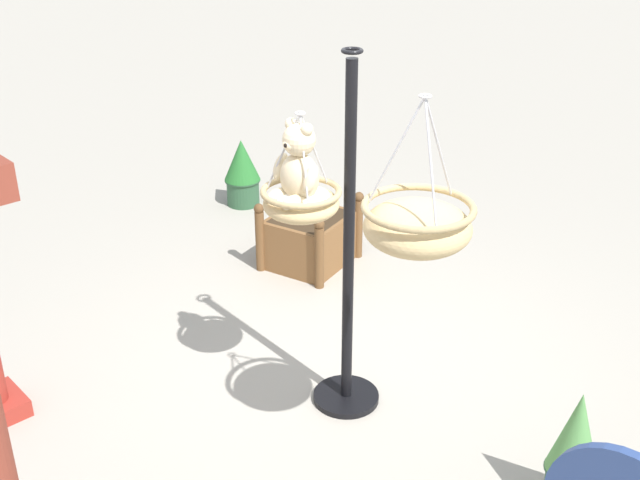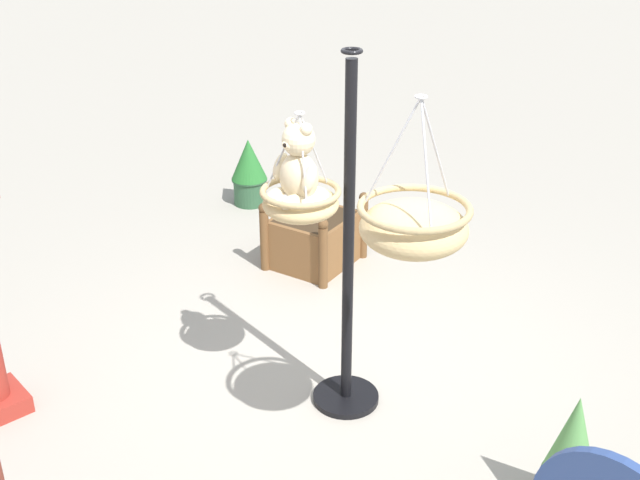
{
  "view_description": "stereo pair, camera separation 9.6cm",
  "coord_description": "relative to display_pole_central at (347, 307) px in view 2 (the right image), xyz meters",
  "views": [
    {
      "loc": [
        -3.28,
        3.11,
        3.31
      ],
      "look_at": [
        -0.02,
        0.12,
        1.15
      ],
      "focal_mm": 44.71,
      "sensor_mm": 36.0,
      "label": 1
    },
    {
      "loc": [
        -3.34,
        3.03,
        3.31
      ],
      "look_at": [
        -0.02,
        0.12,
        1.15
      ],
      "focal_mm": 44.71,
      "sensor_mm": 36.0,
      "label": 2
    }
  ],
  "objects": [
    {
      "name": "wooden_planter_box",
      "position": [
        1.63,
        -1.14,
        -0.47
      ],
      "size": [
        0.85,
        0.9,
        0.63
      ],
      "color": "brown",
      "rests_on": "ground"
    },
    {
      "name": "hanging_basket_with_teddy",
      "position": [
        0.15,
        0.25,
        0.75
      ],
      "size": [
        0.48,
        0.48,
        0.64
      ],
      "color": "tan"
    },
    {
      "name": "hanging_basket_left_high",
      "position": [
        -0.8,
        0.32,
        0.95
      ],
      "size": [
        0.56,
        0.56,
        0.79
      ],
      "color": "tan"
    },
    {
      "name": "potted_plant_fern_front",
      "position": [
        3.09,
        -1.51,
        -0.36
      ],
      "size": [
        0.37,
        0.37,
        0.7
      ],
      "color": "#2D5638",
      "rests_on": "ground"
    },
    {
      "name": "display_pole_central",
      "position": [
        0.0,
        0.0,
        0.0
      ],
      "size": [
        0.44,
        0.44,
        2.35
      ],
      "color": "black",
      "rests_on": "ground"
    },
    {
      "name": "teddy_bear",
      "position": [
        0.15,
        0.27,
        0.96
      ],
      "size": [
        0.34,
        0.31,
        0.49
      ],
      "color": "beige"
    },
    {
      "name": "ground_plane",
      "position": [
        0.2,
        -0.04,
        -0.72
      ],
      "size": [
        40.0,
        40.0,
        0.0
      ],
      "primitive_type": "plane",
      "color": "#A8A093"
    },
    {
      "name": "potted_plant_tall_leafy",
      "position": [
        -1.53,
        -0.21,
        -0.32
      ],
      "size": [
        0.29,
        0.29,
        0.78
      ],
      "color": "#2D5638",
      "rests_on": "ground"
    }
  ]
}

